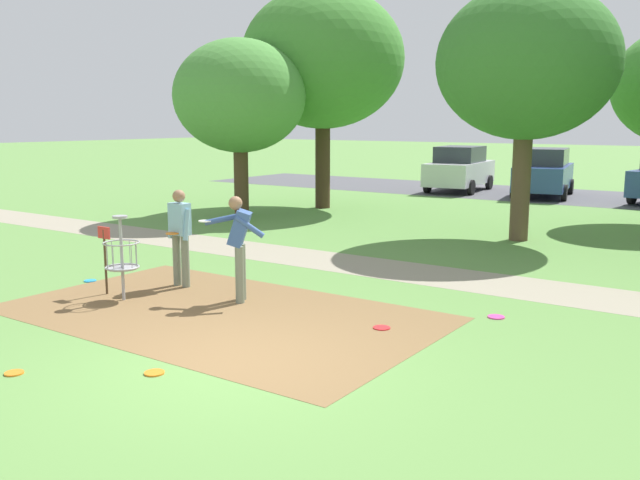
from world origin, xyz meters
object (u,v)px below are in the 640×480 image
Objects in this scene: player_foreground_watching at (180,232)px; frisbee_far_right at (154,373)px; frisbee_far_left at (496,317)px; tree_near_right at (527,63)px; tree_near_left at (240,97)px; player_throwing at (239,241)px; frisbee_near_basket at (382,328)px; frisbee_mid_grass at (14,373)px; disc_golf_basket at (120,254)px; parked_car_leftmost at (460,169)px; parked_car_center_left at (544,172)px; frisbee_by_tee at (90,281)px; tree_far_center at (323,59)px.

frisbee_far_right is (2.87, -3.21, -0.96)m from player_foreground_watching.
frisbee_far_left is 0.04× the size of tree_near_right.
tree_near_left is 0.87× the size of tree_near_right.
frisbee_near_basket is (2.63, 0.01, -0.98)m from player_throwing.
frisbee_near_basket and frisbee_mid_grass have the same top height.
disc_golf_basket is 0.81× the size of player_foreground_watching.
parked_car_leftmost and parked_car_center_left have the same top height.
parked_car_leftmost is at bearing 104.59° from frisbee_far_right.
frisbee_far_right is 0.05× the size of parked_car_center_left.
player_throwing is 7.32× the size of frisbee_far_right.
frisbee_near_basket is at bearing -39.40° from tree_near_left.
frisbee_by_tee is 0.04× the size of tree_near_left.
frisbee_far_right is at bearing -92.09° from tree_near_right.
player_throwing reaches higher than frisbee_near_basket.
frisbee_by_tee and frisbee_mid_grass have the same top height.
tree_near_left reaches higher than frisbee_by_tee.
frisbee_by_tee is 0.93× the size of frisbee_far_right.
frisbee_by_tee is 9.46m from tree_near_left.
parked_car_center_left is at bearing 92.04° from frisbee_mid_grass.
tree_far_center reaches higher than parked_car_center_left.
parked_car_center_left is (2.39, 18.96, 0.91)m from frisbee_by_tee.
player_throwing reaches higher than frisbee_far_right.
frisbee_mid_grass is at bearing -89.82° from player_throwing.
tree_near_right reaches higher than parked_car_center_left.
player_foreground_watching is 4.27m from frisbee_near_basket.
frisbee_by_tee is at bearing -171.00° from player_throwing.
frisbee_by_tee is 19.13m from parked_car_center_left.
player_throwing is 3.45m from frisbee_far_right.
frisbee_by_tee is at bearing -86.71° from parked_car_leftmost.
player_foreground_watching reaches higher than frisbee_near_basket.
tree_far_center is at bearing 118.25° from player_throwing.
tree_far_center is (-4.11, 11.77, 4.08)m from disc_golf_basket.
frisbee_far_right is at bearing -113.06° from frisbee_near_basket.
parked_car_leftmost reaches higher than player_foreground_watching.
player_foreground_watching is at bearing -112.12° from tree_near_right.
tree_near_right is at bearing 69.80° from disc_golf_basket.
parked_car_center_left is (-4.55, 17.00, 0.91)m from frisbee_far_left.
tree_far_center is 1.60× the size of parked_car_center_left.
parked_car_leftmost reaches higher than frisbee_far_left.
parked_car_center_left is (0.87, 19.48, 0.17)m from disc_golf_basket.
frisbee_by_tee is at bearing -76.98° from tree_far_center.
player_throwing reaches higher than frisbee_mid_grass.
frisbee_by_tee is 5.17m from frisbee_far_right.
frisbee_near_basket is at bearing 66.94° from frisbee_far_right.
tree_near_right is (8.33, 0.69, 0.63)m from tree_near_left.
tree_near_right is 1.36× the size of parked_car_center_left.
parked_car_leftmost is (-2.61, 19.54, 0.17)m from disc_golf_basket.
parked_car_center_left is (-2.54, 10.19, -3.29)m from tree_near_right.
parked_car_center_left reaches higher than frisbee_by_tee.
frisbee_by_tee is at bearing 150.81° from frisbee_far_right.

